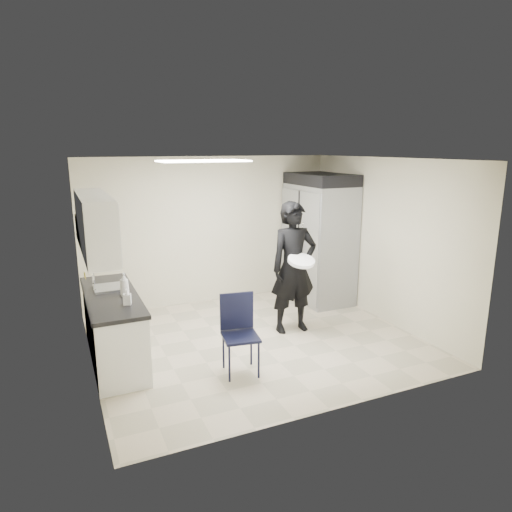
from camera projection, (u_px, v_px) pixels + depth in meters
name	position (u px, v px, depth m)	size (l,w,h in m)	color
floor	(256.00, 340.00, 6.67)	(4.50, 4.50, 0.00)	#BEAF95
ceiling	(255.00, 159.00, 6.07)	(4.50, 4.50, 0.00)	white
back_wall	(210.00, 230.00, 8.15)	(4.50, 4.50, 0.00)	beige
left_wall	(85.00, 271.00, 5.48)	(4.00, 4.00, 0.00)	beige
right_wall	(384.00, 241.00, 7.26)	(4.00, 4.00, 0.00)	beige
ceiling_panel	(203.00, 161.00, 6.19)	(1.20, 0.60, 0.02)	white
lower_counter	(114.00, 329.00, 5.98)	(0.60, 1.90, 0.86)	silver
countertop	(111.00, 296.00, 5.87)	(0.64, 1.95, 0.05)	black
sink	(110.00, 291.00, 6.11)	(0.42, 0.40, 0.14)	gray
faucet	(94.00, 283.00, 5.99)	(0.02, 0.02, 0.24)	silver
upper_cabinets	(95.00, 225.00, 5.60)	(0.35, 1.80, 0.75)	silver
towel_dispenser	(84.00, 227.00, 6.65)	(0.22, 0.30, 0.35)	black
notice_sticker_left	(85.00, 276.00, 5.59)	(0.00, 0.12, 0.07)	yellow
notice_sticker_right	(84.00, 275.00, 5.78)	(0.00, 0.12, 0.07)	yellow
commercial_fridge	(319.00, 243.00, 8.28)	(0.80, 1.35, 2.10)	gray
fridge_compressor	(321.00, 179.00, 8.01)	(0.80, 1.35, 0.20)	black
folding_chair	(241.00, 337.00, 5.61)	(0.43, 0.43, 0.96)	black
man_tuxedo	(294.00, 268.00, 6.83)	(0.73, 0.49, 1.99)	black
bucket_lid	(301.00, 261.00, 6.56)	(0.39, 0.39, 0.05)	white
soap_bottle_a	(124.00, 284.00, 5.77)	(0.12, 0.12, 0.30)	silver
soap_bottle_b	(127.00, 297.00, 5.46)	(0.09, 0.09, 0.20)	#B0AEBA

